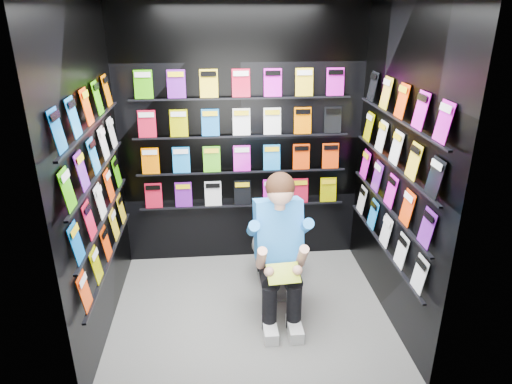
{
  "coord_description": "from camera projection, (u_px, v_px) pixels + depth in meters",
  "views": [
    {
      "loc": [
        -0.25,
        -3.36,
        2.53
      ],
      "look_at": [
        0.07,
        0.15,
        1.09
      ],
      "focal_mm": 32.0,
      "sensor_mm": 36.0,
      "label": 1
    }
  ],
  "objects": [
    {
      "name": "wall_left",
      "position": [
        93.0,
        180.0,
        3.48
      ],
      "size": [
        0.04,
        2.0,
        2.6
      ],
      "primitive_type": "cube",
      "color": "black",
      "rests_on": "floor"
    },
    {
      "name": "toilet",
      "position": [
        272.0,
        251.0,
        4.34
      ],
      "size": [
        0.47,
        0.78,
        0.73
      ],
      "primitive_type": "imported",
      "rotation": [
        0.0,
        0.0,
        3.21
      ],
      "color": "white",
      "rests_on": "floor"
    },
    {
      "name": "wall_right",
      "position": [
        397.0,
        170.0,
        3.68
      ],
      "size": [
        0.04,
        2.0,
        2.6
      ],
      "primitive_type": "cube",
      "color": "black",
      "rests_on": "floor"
    },
    {
      "name": "comics_left",
      "position": [
        97.0,
        179.0,
        3.48
      ],
      "size": [
        0.06,
        1.7,
        1.37
      ],
      "primitive_type": null,
      "color": "#F74008",
      "rests_on": "wall_left"
    },
    {
      "name": "comics_back",
      "position": [
        242.0,
        140.0,
        4.48
      ],
      "size": [
        2.1,
        0.06,
        1.37
      ],
      "primitive_type": null,
      "color": "#F74008",
      "rests_on": "wall_back"
    },
    {
      "name": "held_comic",
      "position": [
        283.0,
        273.0,
        3.59
      ],
      "size": [
        0.27,
        0.17,
        0.11
      ],
      "primitive_type": "cube",
      "rotation": [
        -0.96,
        0.0,
        0.07
      ],
      "color": "green",
      "rests_on": "reader"
    },
    {
      "name": "longbox",
      "position": [
        280.0,
        266.0,
        4.48
      ],
      "size": [
        0.38,
        0.49,
        0.33
      ],
      "primitive_type": "cube",
      "rotation": [
        0.0,
        0.0,
        -0.38
      ],
      "color": "white",
      "rests_on": "floor"
    },
    {
      "name": "floor",
      "position": [
        250.0,
        311.0,
        4.08
      ],
      "size": [
        2.4,
        2.4,
        0.0
      ],
      "primitive_type": "plane",
      "color": "slate",
      "rests_on": "ground"
    },
    {
      "name": "wall_front",
      "position": [
        263.0,
        233.0,
        2.66
      ],
      "size": [
        2.4,
        0.04,
        2.6
      ],
      "primitive_type": "cube",
      "color": "black",
      "rests_on": "floor"
    },
    {
      "name": "reader",
      "position": [
        278.0,
        230.0,
        3.83
      ],
      "size": [
        0.59,
        0.82,
        1.44
      ],
      "primitive_type": null,
      "rotation": [
        0.0,
        0.0,
        0.07
      ],
      "color": "#3488EA",
      "rests_on": "toilet"
    },
    {
      "name": "comics_right",
      "position": [
        394.0,
        170.0,
        3.68
      ],
      "size": [
        0.06,
        1.7,
        1.37
      ],
      "primitive_type": null,
      "color": "#F74008",
      "rests_on": "wall_right"
    },
    {
      "name": "longbox_lid",
      "position": [
        280.0,
        250.0,
        4.41
      ],
      "size": [
        0.41,
        0.52,
        0.03
      ],
      "primitive_type": "cube",
      "rotation": [
        0.0,
        0.0,
        -0.38
      ],
      "color": "white",
      "rests_on": "longbox"
    },
    {
      "name": "wall_back",
      "position": [
        242.0,
        140.0,
        4.5
      ],
      "size": [
        2.4,
        0.04,
        2.6
      ],
      "primitive_type": "cube",
      "color": "black",
      "rests_on": "floor"
    }
  ]
}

